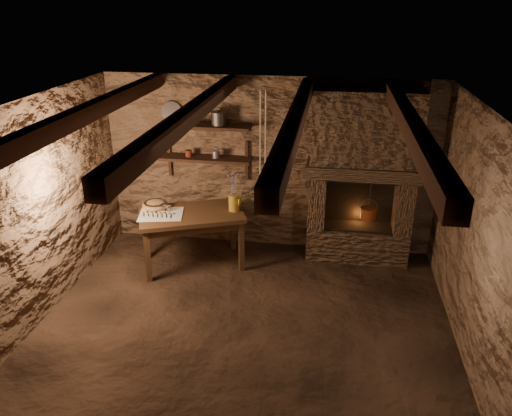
% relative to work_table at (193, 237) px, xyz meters
% --- Properties ---
extents(floor, '(4.50, 4.50, 0.00)m').
position_rel_work_table_xyz_m(floor, '(0.91, -1.24, -0.41)').
color(floor, black).
rests_on(floor, ground).
extents(back_wall, '(4.50, 0.04, 2.40)m').
position_rel_work_table_xyz_m(back_wall, '(0.91, 0.76, 0.79)').
color(back_wall, '#483122').
rests_on(back_wall, floor).
extents(front_wall, '(4.50, 0.04, 2.40)m').
position_rel_work_table_xyz_m(front_wall, '(0.91, -3.24, 0.79)').
color(front_wall, '#483122').
rests_on(front_wall, floor).
extents(left_wall, '(0.04, 4.00, 2.40)m').
position_rel_work_table_xyz_m(left_wall, '(-1.34, -1.24, 0.79)').
color(left_wall, '#483122').
rests_on(left_wall, floor).
extents(right_wall, '(0.04, 4.00, 2.40)m').
position_rel_work_table_xyz_m(right_wall, '(3.16, -1.24, 0.79)').
color(right_wall, '#483122').
rests_on(right_wall, floor).
extents(ceiling, '(4.50, 4.00, 0.04)m').
position_rel_work_table_xyz_m(ceiling, '(0.91, -1.24, 1.99)').
color(ceiling, black).
rests_on(ceiling, back_wall).
extents(beam_far_left, '(0.14, 3.95, 0.16)m').
position_rel_work_table_xyz_m(beam_far_left, '(-0.59, -1.24, 1.90)').
color(beam_far_left, black).
rests_on(beam_far_left, ceiling).
extents(beam_mid_left, '(0.14, 3.95, 0.16)m').
position_rel_work_table_xyz_m(beam_mid_left, '(0.41, -1.24, 1.90)').
color(beam_mid_left, black).
rests_on(beam_mid_left, ceiling).
extents(beam_mid_right, '(0.14, 3.95, 0.16)m').
position_rel_work_table_xyz_m(beam_mid_right, '(1.41, -1.24, 1.90)').
color(beam_mid_right, black).
rests_on(beam_mid_right, ceiling).
extents(beam_far_right, '(0.14, 3.95, 0.16)m').
position_rel_work_table_xyz_m(beam_far_right, '(2.41, -1.24, 1.90)').
color(beam_far_right, black).
rests_on(beam_far_right, ceiling).
extents(shelf_lower, '(1.25, 0.30, 0.04)m').
position_rel_work_table_xyz_m(shelf_lower, '(0.06, 0.60, 0.89)').
color(shelf_lower, black).
rests_on(shelf_lower, back_wall).
extents(shelf_upper, '(1.25, 0.30, 0.04)m').
position_rel_work_table_xyz_m(shelf_upper, '(0.06, 0.60, 1.34)').
color(shelf_upper, black).
rests_on(shelf_upper, back_wall).
extents(hearth, '(1.43, 0.51, 2.30)m').
position_rel_work_table_xyz_m(hearth, '(2.16, 0.53, 0.82)').
color(hearth, '#35251A').
rests_on(hearth, floor).
extents(work_table, '(1.51, 1.19, 0.76)m').
position_rel_work_table_xyz_m(work_table, '(0.00, 0.00, 0.00)').
color(work_table, '#322011').
rests_on(work_table, floor).
extents(linen_cloth, '(0.63, 0.55, 0.01)m').
position_rel_work_table_xyz_m(linen_cloth, '(-0.36, -0.12, 0.35)').
color(linen_cloth, silver).
rests_on(linen_cloth, work_table).
extents(pewter_cutlery_row, '(0.49, 0.27, 0.01)m').
position_rel_work_table_xyz_m(pewter_cutlery_row, '(-0.36, -0.14, 0.36)').
color(pewter_cutlery_row, gray).
rests_on(pewter_cutlery_row, linen_cloth).
extents(drinking_glasses, '(0.18, 0.05, 0.07)m').
position_rel_work_table_xyz_m(drinking_glasses, '(-0.35, -0.02, 0.39)').
color(drinking_glasses, white).
rests_on(drinking_glasses, linen_cloth).
extents(stoneware_jug, '(0.17, 0.16, 0.50)m').
position_rel_work_table_xyz_m(stoneware_jug, '(0.54, 0.15, 0.57)').
color(stoneware_jug, olive).
rests_on(stoneware_jug, work_table).
extents(wooden_bowl, '(0.40, 0.40, 0.12)m').
position_rel_work_table_xyz_m(wooden_bowl, '(-0.50, 0.07, 0.39)').
color(wooden_bowl, '#956940').
rests_on(wooden_bowl, work_table).
extents(iron_stockpot, '(0.27, 0.27, 0.16)m').
position_rel_work_table_xyz_m(iron_stockpot, '(0.27, 0.60, 1.44)').
color(iron_stockpot, '#312F2C').
rests_on(iron_stockpot, shelf_upper).
extents(tin_pan, '(0.29, 0.16, 0.27)m').
position_rel_work_table_xyz_m(tin_pan, '(-0.41, 0.70, 1.50)').
color(tin_pan, gray).
rests_on(tin_pan, shelf_upper).
extents(small_kettle, '(0.16, 0.14, 0.15)m').
position_rel_work_table_xyz_m(small_kettle, '(0.21, 0.60, 0.96)').
color(small_kettle, gray).
rests_on(small_kettle, shelf_lower).
extents(rusty_tin, '(0.10, 0.10, 0.09)m').
position_rel_work_table_xyz_m(rusty_tin, '(-0.17, 0.60, 0.96)').
color(rusty_tin, '#501B10').
rests_on(rusty_tin, shelf_lower).
extents(red_pot, '(0.23, 0.21, 0.54)m').
position_rel_work_table_xyz_m(red_pot, '(2.28, 0.48, 0.30)').
color(red_pot, maroon).
rests_on(red_pot, hearth).
extents(hanging_ropes, '(0.08, 0.08, 1.20)m').
position_rel_work_table_xyz_m(hanging_ropes, '(0.96, -0.19, 1.39)').
color(hanging_ropes, tan).
rests_on(hanging_ropes, ceiling).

